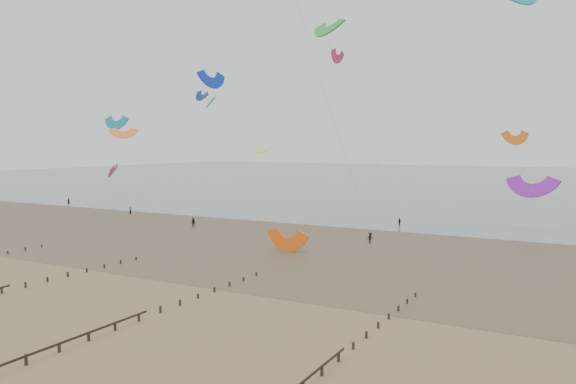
% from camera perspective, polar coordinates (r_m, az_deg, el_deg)
% --- Properties ---
extents(ground, '(500.00, 500.00, 0.00)m').
position_cam_1_polar(ground, '(56.42, -13.33, -10.31)').
color(ground, brown).
rests_on(ground, ground).
extents(sea_and_shore, '(500.00, 665.00, 0.03)m').
position_cam_1_polar(sea_and_shore, '(86.34, 0.10, -4.88)').
color(sea_and_shore, '#475654').
rests_on(sea_and_shore, ground).
extents(kitesurfer_lead, '(0.71, 0.55, 1.70)m').
position_cam_1_polar(kitesurfer_lead, '(120.39, -15.71, -1.88)').
color(kitesurfer_lead, black).
rests_on(kitesurfer_lead, ground).
extents(kitesurfers, '(167.86, 24.81, 1.87)m').
position_cam_1_polar(kitesurfers, '(90.39, 24.49, -4.33)').
color(kitesurfers, black).
rests_on(kitesurfers, ground).
extents(grounded_kite, '(6.53, 5.48, 3.22)m').
position_cam_1_polar(grounded_kite, '(77.42, -0.12, -6.03)').
color(grounded_kite, '#FA5C0F').
rests_on(grounded_kite, ground).
extents(kites_airborne, '(220.78, 111.65, 41.15)m').
position_cam_1_polar(kites_airborne, '(132.97, 10.76, 7.98)').
color(kites_airborne, purple).
rests_on(kites_airborne, ground).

